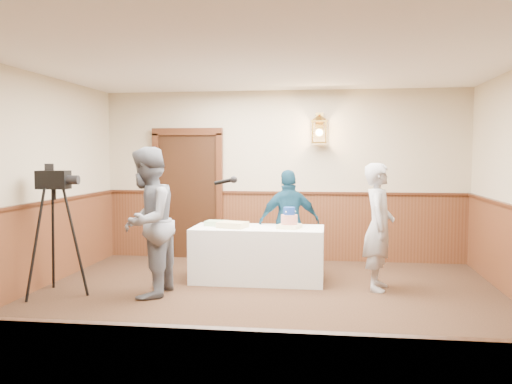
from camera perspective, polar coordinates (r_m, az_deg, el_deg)
ground at (r=5.77m, az=-0.29°, el=-13.71°), size 7.00×7.00×0.00m
room_shell at (r=5.96m, az=-0.20°, el=1.76°), size 6.02×7.02×2.81m
display_table at (r=7.53m, az=0.21°, el=-6.55°), size 1.80×0.80×0.75m
tiered_cake at (r=7.35m, az=3.52°, el=-2.97°), size 0.34×0.34×0.29m
sheet_cake_yellow at (r=7.44m, az=-2.48°, el=-3.46°), size 0.44×0.38×0.08m
sheet_cake_green at (r=7.66m, az=-4.19°, el=-3.29°), size 0.31×0.26×0.07m
interviewer at (r=6.78m, az=-11.40°, el=-3.12°), size 1.52×0.92×1.84m
baker at (r=7.17m, az=12.80°, el=-3.58°), size 0.47×0.65×1.64m
assistant_p at (r=7.86m, az=3.52°, el=-3.23°), size 0.97×0.62×1.53m
tv_camera_rig at (r=7.18m, az=-20.41°, el=-4.72°), size 0.61×0.57×1.55m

